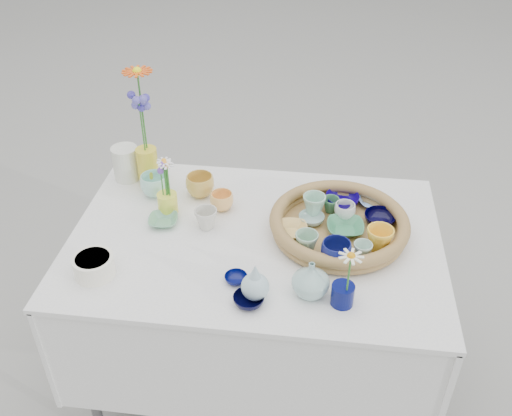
# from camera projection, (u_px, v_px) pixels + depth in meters

# --- Properties ---
(ground) EXTENTS (80.00, 80.00, 0.00)m
(ground) POSITION_uv_depth(u_px,v_px,m) (255.00, 379.00, 2.39)
(ground) COLOR #9E9D97
(display_table) EXTENTS (1.26, 0.86, 0.77)m
(display_table) POSITION_uv_depth(u_px,v_px,m) (255.00, 379.00, 2.39)
(display_table) COLOR white
(display_table) RESTS_ON ground
(wicker_tray) EXTENTS (0.47, 0.47, 0.08)m
(wicker_tray) POSITION_uv_depth(u_px,v_px,m) (339.00, 225.00, 1.93)
(wicker_tray) COLOR brown
(wicker_tray) RESTS_ON display_table
(tray_ceramic_0) EXTENTS (0.15, 0.15, 0.04)m
(tray_ceramic_0) POSITION_uv_depth(u_px,v_px,m) (342.00, 200.00, 2.06)
(tray_ceramic_0) COLOR #10016B
(tray_ceramic_0) RESTS_ON wicker_tray
(tray_ceramic_1) EXTENTS (0.14, 0.14, 0.03)m
(tray_ceramic_1) POSITION_uv_depth(u_px,v_px,m) (380.00, 218.00, 1.97)
(tray_ceramic_1) COLOR black
(tray_ceramic_1) RESTS_ON wicker_tray
(tray_ceramic_2) EXTENTS (0.11, 0.11, 0.08)m
(tray_ceramic_2) POSITION_uv_depth(u_px,v_px,m) (379.00, 239.00, 1.84)
(tray_ceramic_2) COLOR yellow
(tray_ceramic_2) RESTS_ON wicker_tray
(tray_ceramic_3) EXTENTS (0.13, 0.13, 0.03)m
(tray_ceramic_3) POSITION_uv_depth(u_px,v_px,m) (345.00, 228.00, 1.93)
(tray_ceramic_3) COLOR #398459
(tray_ceramic_3) RESTS_ON wicker_tray
(tray_ceramic_4) EXTENTS (0.09, 0.09, 0.07)m
(tray_ceramic_4) POSITION_uv_depth(u_px,v_px,m) (307.00, 243.00, 1.83)
(tray_ceramic_4) COLOR #8FBA9C
(tray_ceramic_4) RESTS_ON wicker_tray
(tray_ceramic_5) EXTENTS (0.11, 0.11, 0.03)m
(tray_ceramic_5) POSITION_uv_depth(u_px,v_px,m) (311.00, 219.00, 1.97)
(tray_ceramic_5) COLOR #9BBBB4
(tray_ceramic_5) RESTS_ON wicker_tray
(tray_ceramic_6) EXTENTS (0.09, 0.09, 0.08)m
(tray_ceramic_6) POSITION_uv_depth(u_px,v_px,m) (314.00, 205.00, 2.00)
(tray_ceramic_6) COLOR #9ED3B7
(tray_ceramic_6) RESTS_ON wicker_tray
(tray_ceramic_7) EXTENTS (0.09, 0.09, 0.06)m
(tray_ceramic_7) POSITION_uv_depth(u_px,v_px,m) (345.00, 211.00, 1.98)
(tray_ceramic_7) COLOR white
(tray_ceramic_7) RESTS_ON wicker_tray
(tray_ceramic_8) EXTENTS (0.12, 0.12, 0.02)m
(tray_ceramic_8) POSITION_uv_depth(u_px,v_px,m) (371.00, 202.00, 2.06)
(tray_ceramic_8) COLOR #88B3FF
(tray_ceramic_8) RESTS_ON wicker_tray
(tray_ceramic_9) EXTENTS (0.11, 0.11, 0.08)m
(tray_ceramic_9) POSITION_uv_depth(u_px,v_px,m) (336.00, 252.00, 1.79)
(tray_ceramic_9) COLOR navy
(tray_ceramic_9) RESTS_ON wicker_tray
(tray_ceramic_10) EXTENTS (0.13, 0.13, 0.03)m
(tray_ceramic_10) POSITION_uv_depth(u_px,v_px,m) (291.00, 231.00, 1.92)
(tray_ceramic_10) COLOR #DBB761
(tray_ceramic_10) RESTS_ON wicker_tray
(tray_ceramic_11) EXTENTS (0.08, 0.08, 0.06)m
(tray_ceramic_11) POSITION_uv_depth(u_px,v_px,m) (362.00, 251.00, 1.81)
(tray_ceramic_11) COLOR #ADD2C1
(tray_ceramic_11) RESTS_ON wicker_tray
(tray_ceramic_12) EXTENTS (0.07, 0.07, 0.05)m
(tray_ceramic_12) POSITION_uv_depth(u_px,v_px,m) (331.00, 205.00, 2.02)
(tray_ceramic_12) COLOR #3A714C
(tray_ceramic_12) RESTS_ON wicker_tray
(loose_ceramic_0) EXTENTS (0.11, 0.11, 0.08)m
(loose_ceramic_0) POSITION_uv_depth(u_px,v_px,m) (200.00, 185.00, 2.12)
(loose_ceramic_0) COLOR gold
(loose_ceramic_0) RESTS_ON display_table
(loose_ceramic_1) EXTENTS (0.09, 0.09, 0.07)m
(loose_ceramic_1) POSITION_uv_depth(u_px,v_px,m) (222.00, 201.00, 2.06)
(loose_ceramic_1) COLOR #FFBB62
(loose_ceramic_1) RESTS_ON display_table
(loose_ceramic_2) EXTENTS (0.11, 0.11, 0.03)m
(loose_ceramic_2) POSITION_uv_depth(u_px,v_px,m) (163.00, 221.00, 2.00)
(loose_ceramic_2) COLOR #6BAA82
(loose_ceramic_2) RESTS_ON display_table
(loose_ceramic_3) EXTENTS (0.09, 0.09, 0.07)m
(loose_ceramic_3) POSITION_uv_depth(u_px,v_px,m) (206.00, 219.00, 1.96)
(loose_ceramic_3) COLOR beige
(loose_ceramic_3) RESTS_ON display_table
(loose_ceramic_4) EXTENTS (0.08, 0.08, 0.02)m
(loose_ceramic_4) POSITION_uv_depth(u_px,v_px,m) (236.00, 278.00, 1.76)
(loose_ceramic_4) COLOR #030948
(loose_ceramic_4) RESTS_ON display_table
(loose_ceramic_5) EXTENTS (0.12, 0.12, 0.08)m
(loose_ceramic_5) POSITION_uv_depth(u_px,v_px,m) (155.00, 185.00, 2.13)
(loose_ceramic_5) COLOR #A1E3D0
(loose_ceramic_5) RESTS_ON display_table
(loose_ceramic_6) EXTENTS (0.11, 0.11, 0.03)m
(loose_ceramic_6) POSITION_uv_depth(u_px,v_px,m) (249.00, 300.00, 1.68)
(loose_ceramic_6) COLOR black
(loose_ceramic_6) RESTS_ON display_table
(fluted_bowl) EXTENTS (0.16, 0.16, 0.07)m
(fluted_bowl) POSITION_uv_depth(u_px,v_px,m) (94.00, 266.00, 1.77)
(fluted_bowl) COLOR white
(fluted_bowl) RESTS_ON display_table
(bud_vase_paleblue) EXTENTS (0.11, 0.11, 0.13)m
(bud_vase_paleblue) POSITION_uv_depth(u_px,v_px,m) (255.00, 281.00, 1.67)
(bud_vase_paleblue) COLOR #A4C4CC
(bud_vase_paleblue) RESTS_ON display_table
(bud_vase_seafoam) EXTENTS (0.15, 0.15, 0.12)m
(bud_vase_seafoam) POSITION_uv_depth(u_px,v_px,m) (311.00, 279.00, 1.68)
(bud_vase_seafoam) COLOR #96BEB8
(bud_vase_seafoam) RESTS_ON display_table
(bud_vase_cobalt) EXTENTS (0.07, 0.07, 0.07)m
(bud_vase_cobalt) POSITION_uv_depth(u_px,v_px,m) (342.00, 295.00, 1.67)
(bud_vase_cobalt) COLOR #050B4D
(bud_vase_cobalt) RESTS_ON display_table
(single_daisy) EXTENTS (0.11, 0.11, 0.15)m
(single_daisy) POSITION_uv_depth(u_px,v_px,m) (349.00, 273.00, 1.60)
(single_daisy) COLOR white
(single_daisy) RESTS_ON bud_vase_cobalt
(tall_vase_yellow) EXTENTS (0.10, 0.10, 0.15)m
(tall_vase_yellow) POSITION_uv_depth(u_px,v_px,m) (148.00, 166.00, 2.17)
(tall_vase_yellow) COLOR yellow
(tall_vase_yellow) RESTS_ON display_table
(gerbera) EXTENTS (0.15, 0.15, 0.32)m
(gerbera) POSITION_uv_depth(u_px,v_px,m) (142.00, 111.00, 2.05)
(gerbera) COLOR #E65112
(gerbera) RESTS_ON tall_vase_yellow
(hydrangea) EXTENTS (0.09, 0.09, 0.26)m
(hydrangea) POSITION_uv_depth(u_px,v_px,m) (142.00, 128.00, 2.07)
(hydrangea) COLOR #4038B0
(hydrangea) RESTS_ON tall_vase_yellow
(white_pitcher) EXTENTS (0.17, 0.15, 0.14)m
(white_pitcher) POSITION_uv_depth(u_px,v_px,m) (126.00, 163.00, 2.20)
(white_pitcher) COLOR silver
(white_pitcher) RESTS_ON display_table
(daisy_cup) EXTENTS (0.08, 0.08, 0.08)m
(daisy_cup) POSITION_uv_depth(u_px,v_px,m) (168.00, 203.00, 2.04)
(daisy_cup) COLOR #EAED42
(daisy_cup) RESTS_ON display_table
(daisy_posy) EXTENTS (0.10, 0.10, 0.15)m
(daisy_posy) POSITION_uv_depth(u_px,v_px,m) (162.00, 177.00, 1.96)
(daisy_posy) COLOR white
(daisy_posy) RESTS_ON daisy_cup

